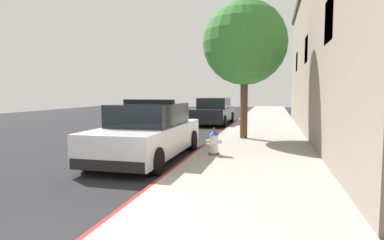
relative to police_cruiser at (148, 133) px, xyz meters
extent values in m
cube|color=#232326|center=(-3.03, 4.14, -0.84)|extent=(34.27, 60.00, 0.20)
cube|color=#9E9991|center=(2.97, 4.14, -0.68)|extent=(3.44, 60.00, 0.13)
cube|color=maroon|center=(1.21, 4.14, -0.68)|extent=(0.08, 60.00, 0.13)
cube|color=black|center=(4.72, 0.07, 2.90)|extent=(0.06, 1.30, 1.10)
cube|color=black|center=(4.72, 5.74, 2.90)|extent=(0.06, 1.30, 1.10)
cube|color=black|center=(4.72, 11.41, 2.90)|extent=(0.06, 1.30, 1.10)
cube|color=white|center=(0.00, -0.04, -0.16)|extent=(1.84, 4.80, 0.76)
cube|color=black|center=(0.00, 0.11, 0.52)|extent=(1.64, 2.50, 0.60)
cube|color=black|center=(0.00, -2.38, -0.42)|extent=(1.76, 0.16, 0.24)
cube|color=black|center=(0.00, 2.30, -0.42)|extent=(1.76, 0.16, 0.24)
cylinder|color=black|center=(-0.86, 1.66, -0.42)|extent=(0.22, 0.64, 0.64)
cylinder|color=black|center=(0.86, 1.66, -0.42)|extent=(0.22, 0.64, 0.64)
cylinder|color=black|center=(-0.86, -1.74, -0.42)|extent=(0.22, 0.64, 0.64)
cylinder|color=black|center=(0.86, -1.74, -0.42)|extent=(0.22, 0.64, 0.64)
cube|color=black|center=(0.00, 0.06, 0.88)|extent=(1.48, 0.20, 0.12)
cube|color=red|center=(-0.35, 0.06, 0.88)|extent=(0.44, 0.18, 0.11)
cube|color=#1E33E0|center=(0.35, 0.06, 0.88)|extent=(0.44, 0.18, 0.11)
cube|color=black|center=(-0.01, 10.52, -0.16)|extent=(1.84, 4.80, 0.76)
cube|color=black|center=(-0.01, 10.67, 0.52)|extent=(1.64, 2.50, 0.60)
cube|color=black|center=(-0.01, 8.18, -0.42)|extent=(1.76, 0.16, 0.24)
cube|color=black|center=(-0.01, 12.86, -0.42)|extent=(1.76, 0.16, 0.24)
cylinder|color=black|center=(-0.87, 12.22, -0.42)|extent=(0.22, 0.64, 0.64)
cylinder|color=black|center=(0.85, 12.22, -0.42)|extent=(0.22, 0.64, 0.64)
cylinder|color=black|center=(-0.87, 8.82, -0.42)|extent=(0.22, 0.64, 0.64)
cylinder|color=black|center=(0.85, 8.82, -0.42)|extent=(0.22, 0.64, 0.64)
cylinder|color=#4C4C51|center=(1.83, 0.33, -0.58)|extent=(0.32, 0.32, 0.06)
cylinder|color=silver|center=(1.83, 0.33, -0.30)|extent=(0.24, 0.24, 0.50)
cone|color=navy|center=(1.83, 0.33, 0.02)|extent=(0.28, 0.28, 0.14)
cylinder|color=#4C4C51|center=(1.83, 0.33, 0.12)|extent=(0.05, 0.05, 0.06)
cylinder|color=silver|center=(1.66, 0.33, -0.24)|extent=(0.10, 0.10, 0.10)
cylinder|color=silver|center=(2.00, 0.33, -0.24)|extent=(0.10, 0.10, 0.10)
cylinder|color=silver|center=(1.83, 0.15, -0.29)|extent=(0.13, 0.12, 0.13)
cylinder|color=brown|center=(2.34, 3.93, 0.64)|extent=(0.28, 0.28, 2.50)
sphere|color=#387A33|center=(2.34, 3.93, 2.99)|extent=(3.16, 3.16, 3.16)
camera|label=1|loc=(3.43, -8.64, 1.14)|focal=30.61mm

